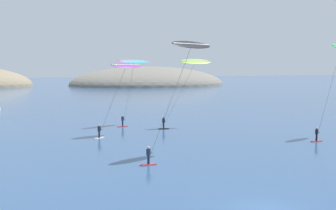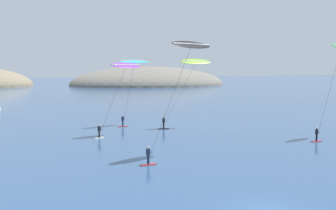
{
  "view_description": "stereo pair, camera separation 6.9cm",
  "coord_description": "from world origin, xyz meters",
  "px_view_note": "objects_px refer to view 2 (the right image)",
  "views": [
    {
      "loc": [
        -13.97,
        -22.37,
        9.0
      ],
      "look_at": [
        2.47,
        26.63,
        4.11
      ],
      "focal_mm": 45.0,
      "sensor_mm": 36.0,
      "label": 1
    },
    {
      "loc": [
        -13.9,
        -22.39,
        9.0
      ],
      "look_at": [
        2.47,
        26.63,
        4.11
      ],
      "focal_mm": 45.0,
      "sensor_mm": 36.0,
      "label": 2
    }
  ],
  "objects_px": {
    "kitesurfer_cyan": "(133,66)",
    "kitesurfer_lime": "(193,67)",
    "kitesurfer_purple": "(124,70)",
    "kitesurfer_black": "(188,53)"
  },
  "relations": [
    {
      "from": "kitesurfer_cyan",
      "to": "kitesurfer_lime",
      "type": "bearing_deg",
      "value": -31.8
    },
    {
      "from": "kitesurfer_purple",
      "to": "kitesurfer_lime",
      "type": "height_order",
      "value": "kitesurfer_lime"
    },
    {
      "from": "kitesurfer_cyan",
      "to": "kitesurfer_lime",
      "type": "distance_m",
      "value": 9.0
    },
    {
      "from": "kitesurfer_lime",
      "to": "kitesurfer_purple",
      "type": "bearing_deg",
      "value": -161.17
    },
    {
      "from": "kitesurfer_lime",
      "to": "kitesurfer_cyan",
      "type": "bearing_deg",
      "value": 148.2
    },
    {
      "from": "kitesurfer_cyan",
      "to": "kitesurfer_lime",
      "type": "relative_size",
      "value": 0.99
    },
    {
      "from": "kitesurfer_cyan",
      "to": "kitesurfer_black",
      "type": "bearing_deg",
      "value": -90.13
    },
    {
      "from": "kitesurfer_black",
      "to": "kitesurfer_lime",
      "type": "height_order",
      "value": "kitesurfer_black"
    },
    {
      "from": "kitesurfer_cyan",
      "to": "kitesurfer_purple",
      "type": "xyz_separation_m",
      "value": [
        -3.3,
        -8.48,
        -0.61
      ]
    },
    {
      "from": "kitesurfer_black",
      "to": "kitesurfer_purple",
      "type": "relative_size",
      "value": 1.22
    }
  ]
}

